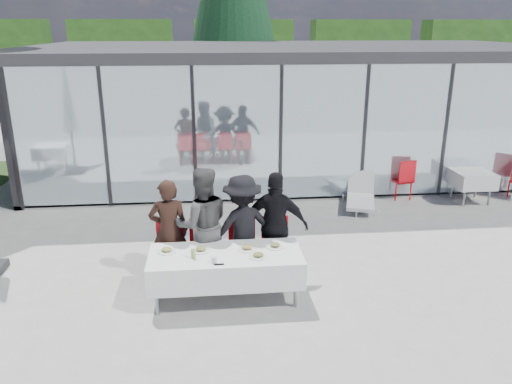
# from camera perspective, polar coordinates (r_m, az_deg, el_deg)

# --- Properties ---
(ground) EXTENTS (90.00, 90.00, 0.00)m
(ground) POSITION_cam_1_polar(r_m,az_deg,el_deg) (8.03, -0.49, -10.89)
(ground) COLOR #A09D97
(ground) RESTS_ON ground
(pavilion) EXTENTS (14.80, 8.80, 3.44)m
(pavilion) POSITION_cam_1_polar(r_m,az_deg,el_deg) (15.48, 4.23, 11.70)
(pavilion) COLOR gray
(pavilion) RESTS_ON ground
(treeline) EXTENTS (62.50, 2.00, 4.40)m
(treeline) POSITION_cam_1_polar(r_m,az_deg,el_deg) (35.05, -8.22, 15.35)
(treeline) COLOR #1A3B12
(treeline) RESTS_ON ground
(dining_table) EXTENTS (2.26, 0.96, 0.75)m
(dining_table) POSITION_cam_1_polar(r_m,az_deg,el_deg) (7.52, -3.48, -8.47)
(dining_table) COLOR white
(dining_table) RESTS_ON ground
(diner_a) EXTENTS (0.66, 0.66, 1.70)m
(diner_a) POSITION_cam_1_polar(r_m,az_deg,el_deg) (8.04, -9.91, -4.41)
(diner_a) COLOR #321D16
(diner_a) RESTS_ON ground
(diner_chair_a) EXTENTS (0.44, 0.44, 0.97)m
(diner_chair_a) POSITION_cam_1_polar(r_m,az_deg,el_deg) (8.21, -9.76, -6.28)
(diner_chair_a) COLOR red
(diner_chair_a) RESTS_ON ground
(diner_b) EXTENTS (1.02, 1.02, 1.88)m
(diner_b) POSITION_cam_1_polar(r_m,az_deg,el_deg) (7.98, -6.12, -3.73)
(diner_b) COLOR #4D4D4D
(diner_b) RESTS_ON ground
(diner_chair_b) EXTENTS (0.44, 0.44, 0.97)m
(diner_chair_b) POSITION_cam_1_polar(r_m,az_deg,el_deg) (8.19, -6.03, -6.18)
(diner_chair_b) COLOR red
(diner_chair_b) RESTS_ON ground
(diner_c) EXTENTS (1.39, 1.39, 1.74)m
(diner_c) POSITION_cam_1_polar(r_m,az_deg,el_deg) (8.02, -1.57, -4.05)
(diner_c) COLOR black
(diner_c) RESTS_ON ground
(diner_chair_c) EXTENTS (0.44, 0.44, 0.97)m
(diner_chair_c) POSITION_cam_1_polar(r_m,az_deg,el_deg) (8.20, -1.58, -6.03)
(diner_chair_c) COLOR red
(diner_chair_c) RESTS_ON ground
(diner_d) EXTENTS (1.30, 1.30, 1.77)m
(diner_d) POSITION_cam_1_polar(r_m,az_deg,el_deg) (8.07, 2.31, -3.80)
(diner_d) COLOR black
(diner_d) RESTS_ON ground
(diner_chair_d) EXTENTS (0.44, 0.44, 0.97)m
(diner_chair_d) POSITION_cam_1_polar(r_m,az_deg,el_deg) (8.26, 2.23, -5.88)
(diner_chair_d) COLOR red
(diner_chair_d) RESTS_ON ground
(plate_a) EXTENTS (0.28, 0.28, 0.07)m
(plate_a) POSITION_cam_1_polar(r_m,az_deg,el_deg) (7.56, -10.17, -6.58)
(plate_a) COLOR silver
(plate_a) RESTS_ON dining_table
(plate_b) EXTENTS (0.28, 0.28, 0.07)m
(plate_b) POSITION_cam_1_polar(r_m,az_deg,el_deg) (7.51, -6.32, -6.55)
(plate_b) COLOR silver
(plate_b) RESTS_ON dining_table
(plate_c) EXTENTS (0.28, 0.28, 0.07)m
(plate_c) POSITION_cam_1_polar(r_m,az_deg,el_deg) (7.52, -1.03, -6.42)
(plate_c) COLOR silver
(plate_c) RESTS_ON dining_table
(plate_d) EXTENTS (0.28, 0.28, 0.07)m
(plate_d) POSITION_cam_1_polar(r_m,az_deg,el_deg) (7.60, 2.20, -6.14)
(plate_d) COLOR silver
(plate_d) RESTS_ON dining_table
(plate_extra) EXTENTS (0.28, 0.28, 0.07)m
(plate_extra) POSITION_cam_1_polar(r_m,az_deg,el_deg) (7.28, 0.27, -7.28)
(plate_extra) COLOR silver
(plate_extra) RESTS_ON dining_table
(juice_bottle) EXTENTS (0.06, 0.06, 0.14)m
(juice_bottle) POSITION_cam_1_polar(r_m,az_deg,el_deg) (7.28, -7.18, -7.02)
(juice_bottle) COLOR #73A645
(juice_bottle) RESTS_ON dining_table
(drinking_glasses) EXTENTS (0.07, 0.07, 0.10)m
(drinking_glasses) POSITION_cam_1_polar(r_m,az_deg,el_deg) (7.11, -4.79, -7.78)
(drinking_glasses) COLOR silver
(drinking_glasses) RESTS_ON dining_table
(folded_eyeglasses) EXTENTS (0.14, 0.03, 0.01)m
(folded_eyeglasses) POSITION_cam_1_polar(r_m,az_deg,el_deg) (7.09, -4.24, -8.25)
(folded_eyeglasses) COLOR black
(folded_eyeglasses) RESTS_ON dining_table
(spare_table_right) EXTENTS (0.86, 0.86, 0.74)m
(spare_table_right) POSITION_cam_1_polar(r_m,az_deg,el_deg) (12.66, 23.46, 1.36)
(spare_table_right) COLOR white
(spare_table_right) RESTS_ON ground
(spare_chair_b) EXTENTS (0.53, 0.53, 0.97)m
(spare_chair_b) POSITION_cam_1_polar(r_m,az_deg,el_deg) (12.28, 16.55, 1.57)
(spare_chair_b) COLOR red
(spare_chair_b) RESTS_ON ground
(lounger) EXTENTS (0.96, 1.45, 0.72)m
(lounger) POSITION_cam_1_polar(r_m,az_deg,el_deg) (11.68, 11.87, -0.35)
(lounger) COLOR white
(lounger) RESTS_ON ground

